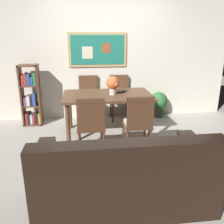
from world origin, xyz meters
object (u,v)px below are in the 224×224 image
(dining_table, at_px, (108,100))
(flower_vase, at_px, (113,84))
(dining_chair_far_left, at_px, (89,94))
(dining_chair_far_right, at_px, (119,94))
(dining_chair_near_left, at_px, (91,122))
(tv_remote, at_px, (121,92))
(dining_chair_near_right, at_px, (138,120))
(bookshelf, at_px, (31,98))
(leather_couch, at_px, (124,178))
(potted_ivy, at_px, (158,103))

(dining_table, bearing_deg, flower_vase, -17.41)
(dining_chair_far_left, bearing_deg, dining_chair_far_right, -1.95)
(dining_chair_near_left, bearing_deg, tv_remote, 57.46)
(dining_chair_far_left, relative_size, flower_vase, 2.89)
(dining_chair_near_right, bearing_deg, bookshelf, 140.10)
(dining_table, xyz_separation_m, dining_chair_far_left, (-0.31, 0.84, -0.11))
(flower_vase, bearing_deg, dining_chair_near_left, -118.00)
(dining_chair_far_left, bearing_deg, dining_chair_near_right, -67.94)
(dining_chair_near_left, xyz_separation_m, tv_remote, (0.58, 0.91, 0.21))
(tv_remote, bearing_deg, dining_chair_near_left, -122.54)
(dining_chair_near_right, distance_m, bookshelf, 2.32)
(dining_chair_near_right, relative_size, flower_vase, 2.89)
(dining_chair_far_right, bearing_deg, bookshelf, -175.62)
(dining_table, relative_size, dining_chair_near_right, 1.66)
(leather_couch, xyz_separation_m, flower_vase, (0.12, 1.87, 0.61))
(tv_remote, bearing_deg, leather_couch, -98.12)
(bookshelf, height_order, tv_remote, bookshelf)
(dining_chair_near_right, height_order, tv_remote, dining_chair_near_right)
(dining_table, distance_m, leather_couch, 1.93)
(dining_table, height_order, bookshelf, bookshelf)
(dining_chair_far_left, xyz_separation_m, leather_couch, (0.28, -2.74, -0.22))
(potted_ivy, bearing_deg, dining_chair_near_left, -132.76)
(dining_chair_near_right, xyz_separation_m, flower_vase, (-0.27, 0.78, 0.39))
(dining_table, bearing_deg, dining_chair_near_right, -65.91)
(dining_chair_near_left, distance_m, flower_vase, 0.96)
(dining_table, distance_m, bookshelf, 1.58)
(flower_vase, distance_m, tv_remote, 0.28)
(dining_table, distance_m, tv_remote, 0.30)
(leather_couch, bearing_deg, dining_chair_near_left, 105.09)
(dining_chair_far_right, xyz_separation_m, dining_chair_near_right, (0.03, -1.63, 0.00))
(leather_couch, bearing_deg, dining_table, 89.09)
(dining_chair_near_right, distance_m, potted_ivy, 1.86)
(potted_ivy, height_order, flower_vase, flower_vase)
(dining_chair_near_left, bearing_deg, dining_chair_far_left, 89.31)
(dining_chair_near_right, xyz_separation_m, tv_remote, (-0.11, 0.92, 0.21))
(dining_table, distance_m, flower_vase, 0.29)
(leather_couch, xyz_separation_m, potted_ivy, (1.22, 2.74, -0.01))
(dining_chair_near_right, distance_m, dining_chair_far_left, 1.78)
(potted_ivy, xyz_separation_m, tv_remote, (-0.94, -0.73, 0.44))
(leather_couch, distance_m, bookshelf, 2.94)
(dining_table, bearing_deg, bookshelf, 154.36)
(dining_table, bearing_deg, dining_chair_far_right, 67.85)
(potted_ivy, distance_m, tv_remote, 1.27)
(potted_ivy, bearing_deg, bookshelf, -176.59)
(dining_chair_far_left, bearing_deg, leather_couch, -84.25)
(dining_chair_far_left, relative_size, tv_remote, 6.05)
(dining_chair_near_right, distance_m, tv_remote, 0.95)
(leather_couch, bearing_deg, potted_ivy, 65.93)
(dining_chair_far_left, distance_m, leather_couch, 2.76)
(dining_chair_near_right, bearing_deg, tv_remote, 96.56)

